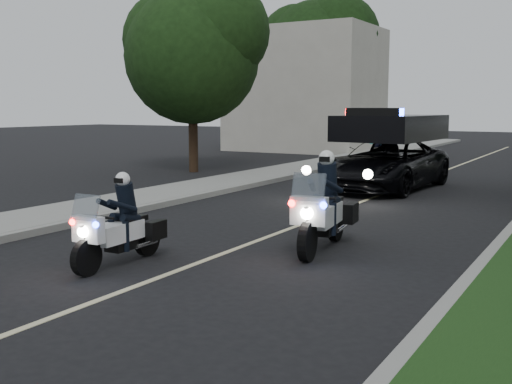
# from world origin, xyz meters

# --- Properties ---
(ground) EXTENTS (120.00, 120.00, 0.00)m
(ground) POSITION_xyz_m (0.00, 0.00, 0.00)
(ground) COLOR black
(ground) RESTS_ON ground
(curb_left) EXTENTS (0.20, 60.00, 0.15)m
(curb_left) POSITION_xyz_m (-4.10, 10.00, 0.07)
(curb_left) COLOR gray
(curb_left) RESTS_ON ground
(sidewalk_left) EXTENTS (2.00, 60.00, 0.16)m
(sidewalk_left) POSITION_xyz_m (-5.20, 10.00, 0.08)
(sidewalk_left) COLOR gray
(sidewalk_left) RESTS_ON ground
(building_far) EXTENTS (8.00, 6.00, 7.00)m
(building_far) POSITION_xyz_m (-10.00, 26.00, 3.50)
(building_far) COLOR #A8A396
(building_far) RESTS_ON ground
(lane_marking) EXTENTS (0.12, 50.00, 0.01)m
(lane_marking) POSITION_xyz_m (0.00, 10.00, 0.00)
(lane_marking) COLOR #BFB78C
(lane_marking) RESTS_ON ground
(police_moto_left) EXTENTS (0.69, 1.80, 1.51)m
(police_moto_left) POSITION_xyz_m (-1.03, 0.51, 0.00)
(police_moto_left) COLOR white
(police_moto_left) RESTS_ON ground
(police_moto_right) EXTENTS (1.00, 2.18, 1.79)m
(police_moto_right) POSITION_xyz_m (1.39, 3.11, 0.00)
(police_moto_right) COLOR silver
(police_moto_right) RESTS_ON ground
(police_suv) EXTENTS (2.89, 5.67, 2.69)m
(police_suv) POSITION_xyz_m (-0.30, 11.63, 0.00)
(police_suv) COLOR black
(police_suv) RESTS_ON ground
(bicycle) EXTENTS (0.67, 1.86, 0.97)m
(bicycle) POSITION_xyz_m (-3.04, 19.18, 0.00)
(bicycle) COLOR black
(bicycle) RESTS_ON ground
(cyclist) EXTENTS (0.69, 0.46, 1.92)m
(cyclist) POSITION_xyz_m (-3.04, 19.18, 0.00)
(cyclist) COLOR black
(cyclist) RESTS_ON ground
(tree_left_near) EXTENTS (6.85, 6.85, 8.67)m
(tree_left_near) POSITION_xyz_m (-8.45, 12.73, 0.00)
(tree_left_near) COLOR #183511
(tree_left_near) RESTS_ON ground
(tree_left_far) EXTENTS (6.77, 6.77, 10.63)m
(tree_left_far) POSITION_xyz_m (-9.64, 26.51, 0.00)
(tree_left_far) COLOR black
(tree_left_far) RESTS_ON ground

